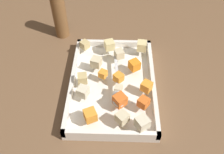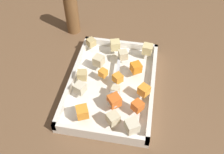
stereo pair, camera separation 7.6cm
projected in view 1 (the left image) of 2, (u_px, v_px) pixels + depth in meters
ground_plane at (116, 83)px, 0.81m from camera, size 4.00×4.00×0.00m
baking_dish at (112, 85)px, 0.79m from camera, size 0.38×0.26×0.04m
carrot_chunk_corner_se at (143, 102)px, 0.69m from camera, size 0.04×0.04×0.03m
carrot_chunk_under_handle at (102, 74)px, 0.76m from camera, size 0.03×0.03×0.02m
carrot_chunk_heap_side at (90, 115)px, 0.66m from camera, size 0.04×0.04×0.03m
carrot_chunk_near_spoon at (146, 86)px, 0.73m from camera, size 0.04×0.04×0.03m
carrot_chunk_heap_top at (119, 100)px, 0.69m from camera, size 0.05×0.05×0.03m
carrot_chunk_far_right at (134, 65)px, 0.78m from camera, size 0.04×0.04×0.03m
carrot_chunk_corner_sw at (118, 77)px, 0.75m from camera, size 0.04×0.04×0.03m
potato_chunk_corner_ne at (118, 89)px, 0.72m from camera, size 0.03×0.03×0.02m
potato_chunk_near_right at (82, 78)px, 0.75m from camera, size 0.03×0.03×0.03m
potato_chunk_front_center at (119, 54)px, 0.82m from camera, size 0.04×0.04×0.03m
potato_chunk_back_center at (96, 62)px, 0.79m from camera, size 0.04×0.04×0.03m
potato_chunk_center at (109, 45)px, 0.85m from camera, size 0.04×0.04×0.03m
potato_chunk_mid_right at (84, 45)px, 0.85m from camera, size 0.04×0.04×0.03m
potato_chunk_rim_edge at (141, 46)px, 0.85m from camera, size 0.03×0.03×0.03m
potato_chunk_far_left at (122, 118)px, 0.65m from camera, size 0.04×0.04×0.03m
parsnip_chunk_near_left at (82, 92)px, 0.71m from camera, size 0.04×0.04×0.03m
parsnip_chunk_corner_nw at (142, 123)px, 0.64m from camera, size 0.04×0.04×0.03m
serving_spoon at (118, 94)px, 0.71m from camera, size 0.22×0.04×0.02m
pepper_mill at (59, 15)px, 0.91m from camera, size 0.05×0.05×0.20m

